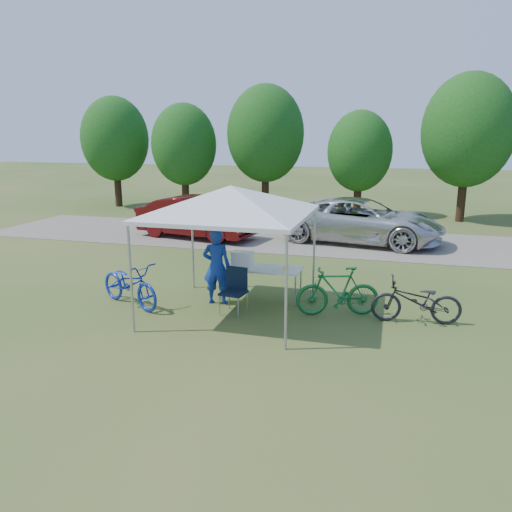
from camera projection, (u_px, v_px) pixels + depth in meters
The scene contains 14 objects.
ground at pixel (232, 313), 10.68m from camera, with size 100.00×100.00×0.00m, color #2D5119.
gravel_strip at pixel (301, 239), 18.17m from camera, with size 24.00×5.00×0.02m, color gray.
canopy at pixel (230, 189), 10.06m from camera, with size 4.53×4.53×3.00m.
treeline at pixel (321, 139), 23.06m from camera, with size 24.89×4.28×6.30m.
folding_table at pixel (261, 269), 11.43m from camera, with size 1.85×0.77×0.76m.
folding_chair at pixel (235, 286), 10.65m from camera, with size 0.56×0.58×0.97m.
cooler at pixel (242, 259), 11.50m from camera, with size 0.48×0.33×0.35m.
ice_cream_cup at pixel (286, 268), 11.21m from camera, with size 0.09×0.09×0.07m, color yellow.
cyclist at pixel (217, 267), 11.14m from camera, with size 0.62×0.41×1.71m, color #13309B.
bike_blue at pixel (130, 284), 11.07m from camera, with size 0.67×1.92×1.01m, color #122EA5.
bike_green at pixel (338, 291), 10.46m from camera, with size 0.50×1.75×1.05m, color #186D2E.
bike_dark at pixel (416, 301), 10.03m from camera, with size 0.62×1.78×0.93m, color black.
minivan at pixel (362, 221), 17.48m from camera, with size 2.57×5.56×1.55m, color silver.
sedan at pixel (196, 217), 18.31m from camera, with size 1.58×4.53×1.49m, color #520D0E.
Camera 1 is at (3.22, -9.57, 3.72)m, focal length 35.00 mm.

